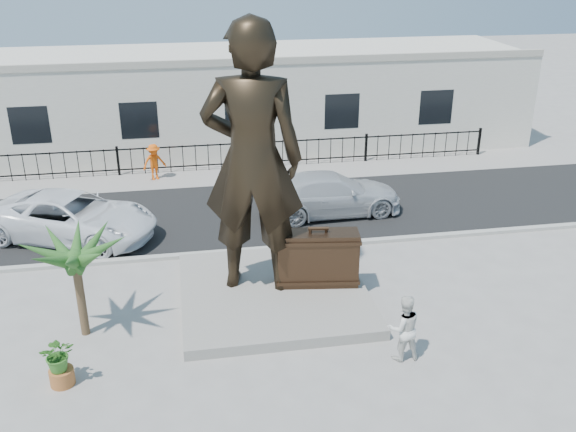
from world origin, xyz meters
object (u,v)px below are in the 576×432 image
object	(u,v)px
tourist	(404,328)
car_white	(72,217)
suitcase	(318,258)
statue	(252,160)

from	to	relation	value
tourist	car_white	distance (m)	12.11
tourist	suitcase	bearing A→B (deg)	-69.17
statue	car_white	bearing A→B (deg)	-26.07
suitcase	tourist	bearing A→B (deg)	-60.59
suitcase	tourist	size ratio (longest dim) A/B	1.33
statue	tourist	size ratio (longest dim) A/B	4.37
car_white	statue	bearing A→B (deg)	-105.86
suitcase	tourist	xyz separation A→B (m)	(1.36, -3.44, -0.25)
tourist	car_white	size ratio (longest dim) A/B	0.30
tourist	car_white	xyz separation A→B (m)	(-8.73, 8.39, -0.05)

